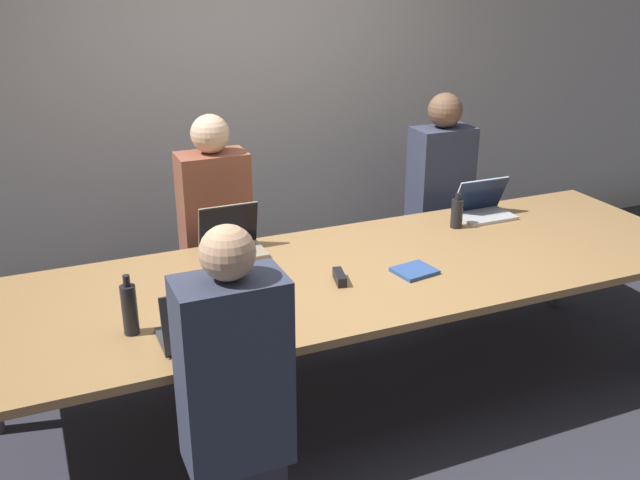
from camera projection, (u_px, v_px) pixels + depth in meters
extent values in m
plane|color=#2D2D38|center=(350.00, 396.00, 3.93)|extent=(24.00, 24.00, 0.00)
cube|color=#BCB7B2|center=(240.00, 88.00, 4.97)|extent=(12.00, 0.06, 2.80)
cube|color=#9E7547|center=(352.00, 274.00, 3.65)|extent=(3.94, 1.22, 0.04)
cylinder|color=#4C4C51|center=(563.00, 257.00, 4.81)|extent=(0.08, 0.08, 0.72)
cube|color=#B7B7BC|center=(485.00, 216.00, 4.36)|extent=(0.34, 0.23, 0.02)
cube|color=#B7B7BC|center=(479.00, 194.00, 4.38)|extent=(0.34, 0.10, 0.22)
cube|color=#0F1933|center=(480.00, 195.00, 4.37)|extent=(0.34, 0.10, 0.21)
cube|color=#2D2D38|center=(435.00, 266.00, 5.01)|extent=(0.32, 0.24, 0.45)
cube|color=#33384C|center=(440.00, 184.00, 4.79)|extent=(0.40, 0.24, 0.76)
sphere|color=brown|center=(445.00, 110.00, 4.60)|extent=(0.23, 0.23, 0.23)
cylinder|color=black|center=(457.00, 214.00, 4.18)|extent=(0.07, 0.07, 0.17)
cylinder|color=black|center=(458.00, 197.00, 4.14)|extent=(0.03, 0.03, 0.04)
cube|color=#333338|center=(202.00, 334.00, 3.01)|extent=(0.36, 0.23, 0.02)
cube|color=#333338|center=(206.00, 319.00, 2.87)|extent=(0.36, 0.05, 0.24)
cube|color=#0F1933|center=(206.00, 318.00, 2.88)|extent=(0.36, 0.05, 0.23)
cube|color=#33384C|center=(234.00, 373.00, 2.62)|extent=(0.40, 0.24, 0.76)
sphere|color=tan|center=(227.00, 253.00, 2.44)|extent=(0.20, 0.20, 0.20)
cylinder|color=red|center=(262.00, 316.00, 3.08)|extent=(0.08, 0.08, 0.09)
cylinder|color=black|center=(130.00, 310.00, 2.99)|extent=(0.07, 0.07, 0.22)
cylinder|color=black|center=(126.00, 281.00, 2.94)|extent=(0.03, 0.03, 0.05)
cube|color=gray|center=(235.00, 253.00, 3.83)|extent=(0.32, 0.24, 0.02)
cube|color=gray|center=(228.00, 224.00, 3.87)|extent=(0.33, 0.06, 0.24)
cube|color=black|center=(229.00, 225.00, 3.86)|extent=(0.32, 0.06, 0.23)
cube|color=#2D2D38|center=(220.00, 308.00, 4.42)|extent=(0.32, 0.24, 0.45)
cube|color=brown|center=(215.00, 216.00, 4.19)|extent=(0.40, 0.24, 0.76)
sphere|color=beige|center=(210.00, 134.00, 4.01)|extent=(0.22, 0.22, 0.22)
cube|color=black|center=(340.00, 277.00, 3.50)|extent=(0.08, 0.16, 0.05)
cube|color=#2D4C8C|center=(414.00, 271.00, 3.61)|extent=(0.22, 0.20, 0.02)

